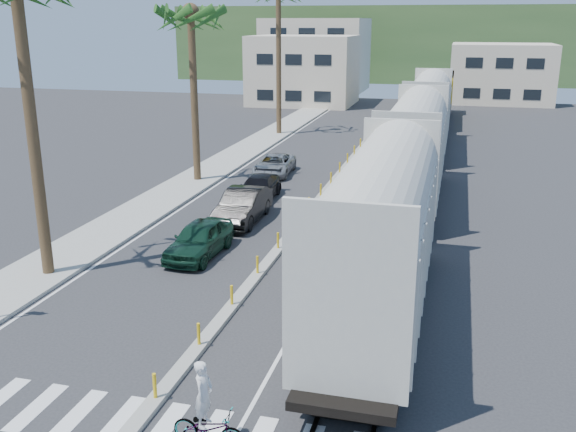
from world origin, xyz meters
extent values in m
plane|color=#28282B|center=(0.00, 0.00, 0.00)|extent=(140.00, 140.00, 0.00)
cube|color=gray|center=(-8.50, 25.00, 0.07)|extent=(3.00, 90.00, 0.15)
cube|color=black|center=(4.28, 28.00, 0.03)|extent=(0.12, 100.00, 0.06)
cube|color=black|center=(5.72, 28.00, 0.03)|extent=(0.12, 100.00, 0.06)
cube|color=gray|center=(0.00, 20.00, 0.07)|extent=(0.45, 60.00, 0.15)
cylinder|color=gold|center=(0.00, -1.00, 0.50)|extent=(0.10, 0.10, 0.70)
cylinder|color=gold|center=(0.00, 2.00, 0.50)|extent=(0.10, 0.10, 0.70)
cylinder|color=gold|center=(0.00, 5.00, 0.50)|extent=(0.10, 0.10, 0.70)
cylinder|color=gold|center=(0.00, 8.00, 0.50)|extent=(0.10, 0.10, 0.70)
cylinder|color=gold|center=(0.00, 11.00, 0.50)|extent=(0.10, 0.10, 0.70)
cylinder|color=gold|center=(0.00, 14.00, 0.50)|extent=(0.10, 0.10, 0.70)
cylinder|color=gold|center=(0.00, 17.00, 0.50)|extent=(0.10, 0.10, 0.70)
cylinder|color=gold|center=(0.00, 20.00, 0.50)|extent=(0.10, 0.10, 0.70)
cylinder|color=gold|center=(0.00, 23.00, 0.50)|extent=(0.10, 0.10, 0.70)
cylinder|color=gold|center=(0.00, 26.00, 0.50)|extent=(0.10, 0.10, 0.70)
cylinder|color=gold|center=(0.00, 29.00, 0.50)|extent=(0.10, 0.10, 0.70)
cylinder|color=gold|center=(0.00, 32.00, 0.50)|extent=(0.10, 0.10, 0.70)
cylinder|color=gold|center=(0.00, 35.00, 0.50)|extent=(0.10, 0.10, 0.70)
cylinder|color=gold|center=(0.00, 38.00, 0.50)|extent=(0.10, 0.10, 0.70)
cylinder|color=gold|center=(0.00, 41.00, 0.50)|extent=(0.10, 0.10, 0.70)
cube|color=silver|center=(0.00, -2.00, 0.01)|extent=(14.00, 2.20, 0.01)
cube|color=silver|center=(-6.80, 25.00, 0.00)|extent=(0.12, 90.00, 0.01)
cube|color=silver|center=(2.50, 25.00, 0.00)|extent=(0.12, 90.00, 0.01)
cube|color=beige|center=(5.00, 5.38, 2.70)|extent=(3.00, 12.88, 3.40)
cylinder|color=beige|center=(5.00, 5.38, 4.40)|extent=(2.90, 12.58, 2.90)
cube|color=black|center=(5.00, 5.38, 0.50)|extent=(2.60, 12.88, 1.00)
cube|color=beige|center=(5.00, 20.38, 2.70)|extent=(3.00, 12.88, 3.40)
cylinder|color=beige|center=(5.00, 20.38, 4.40)|extent=(2.90, 12.58, 2.90)
cube|color=black|center=(5.00, 20.38, 0.50)|extent=(2.60, 12.88, 1.00)
cube|color=beige|center=(5.00, 35.38, 2.70)|extent=(3.00, 12.88, 3.40)
cylinder|color=beige|center=(5.00, 35.38, 4.40)|extent=(2.90, 12.58, 2.90)
cube|color=black|center=(5.00, 35.38, 0.50)|extent=(2.60, 12.88, 1.00)
cube|color=#4C4C4F|center=(5.00, 51.38, 1.05)|extent=(3.00, 17.00, 0.50)
cube|color=yellow|center=(5.00, 50.38, 2.60)|extent=(2.70, 12.24, 2.60)
cube|color=yellow|center=(5.00, 57.16, 2.90)|extent=(3.00, 3.74, 3.20)
cube|color=black|center=(5.00, 51.38, 0.45)|extent=(2.60, 13.60, 0.90)
cylinder|color=brown|center=(-8.00, 6.00, 5.50)|extent=(0.44, 0.44, 11.00)
cylinder|color=brown|center=(-8.30, 22.00, 5.00)|extent=(0.44, 0.44, 10.00)
sphere|color=#224D18|center=(-8.30, 22.00, 10.15)|extent=(3.20, 3.20, 3.20)
cylinder|color=brown|center=(-8.00, 40.00, 6.00)|extent=(0.44, 0.44, 12.00)
cube|color=beige|center=(-11.00, 62.00, 4.00)|extent=(12.00, 10.00, 8.00)
cube|color=beige|center=(-13.00, 78.00, 5.00)|extent=(14.00, 12.00, 10.00)
cube|color=beige|center=(12.00, 70.00, 3.50)|extent=(12.00, 10.00, 7.00)
cube|color=#385628|center=(0.00, 100.00, 6.00)|extent=(80.00, 20.00, 12.00)
imported|color=#113323|center=(-3.08, 9.59, 0.75)|extent=(2.11, 4.56, 1.51)
imported|color=black|center=(-2.85, 14.70, 0.82)|extent=(1.90, 5.05, 1.65)
imported|color=black|center=(-3.31, 18.81, 0.67)|extent=(2.12, 4.70, 1.33)
imported|color=#999B9E|center=(-4.15, 25.03, 0.65)|extent=(2.71, 4.95, 1.31)
imported|color=#9EA0A5|center=(2.03, -2.31, 0.48)|extent=(0.76, 1.85, 0.95)
imported|color=silver|center=(1.93, -2.31, 1.38)|extent=(0.63, 0.44, 1.66)
camera|label=1|loc=(7.11, -14.35, 9.62)|focal=40.00mm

